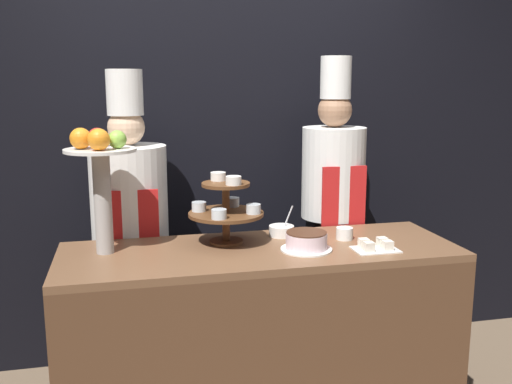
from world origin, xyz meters
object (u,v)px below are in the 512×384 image
fruit_pedestal (100,167)px  serving_bowl_far (282,231)px  cake_round (306,241)px  chef_left (130,224)px  chef_center_left (333,203)px  cup_white (344,233)px  tiered_stand (226,207)px  cake_square_tray (376,246)px

fruit_pedestal → serving_bowl_far: bearing=6.9°
cake_round → fruit_pedestal: bearing=170.0°
cake_round → chef_left: 0.98m
chef_center_left → cup_white: bearing=-103.1°
cake_round → cup_white: (0.24, 0.13, -0.01)m
tiered_stand → chef_left: bearing=139.0°
serving_bowl_far → chef_center_left: size_ratio=0.08×
cake_round → cake_square_tray: bearing=-13.3°
cake_round → cake_square_tray: size_ratio=1.17×
tiered_stand → fruit_pedestal: (-0.57, -0.03, 0.22)m
cup_white → tiered_stand: bearing=174.2°
tiered_stand → serving_bowl_far: (0.30, 0.07, -0.15)m
serving_bowl_far → cake_square_tray: bearing=-43.5°
tiered_stand → cup_white: bearing=-5.8°
cup_white → cake_square_tray: cup_white is taller
fruit_pedestal → cup_white: bearing=-1.4°
cake_round → chef_center_left: bearing=59.3°
fruit_pedestal → serving_bowl_far: 0.95m
cake_round → chef_left: size_ratio=0.14×
tiered_stand → cake_round: (0.34, -0.19, -0.14)m
chef_center_left → tiered_stand: bearing=-150.5°
fruit_pedestal → cake_round: (0.91, -0.16, -0.35)m
tiered_stand → cake_square_tray: (0.65, -0.27, -0.16)m
fruit_pedestal → chef_center_left: (1.26, 0.42, -0.31)m
fruit_pedestal → cake_square_tray: bearing=-10.9°
cake_round → cup_white: 0.28m
tiered_stand → fruit_pedestal: 0.61m
cake_square_tray → chef_center_left: 0.66m
cake_square_tray → chef_center_left: (0.03, 0.66, 0.07)m
fruit_pedestal → chef_center_left: size_ratio=0.31×
cake_round → serving_bowl_far: 0.27m
cake_round → chef_left: bearing=143.6°
serving_bowl_far → chef_center_left: bearing=39.0°
tiered_stand → chef_center_left: bearing=29.5°
cake_round → serving_bowl_far: bearing=99.7°
serving_bowl_far → chef_left: chef_left is taller
fruit_pedestal → serving_bowl_far: size_ratio=3.71×
tiered_stand → cake_round: tiered_stand is taller
cake_round → chef_center_left: 0.68m
cup_white → serving_bowl_far: 0.32m
chef_left → chef_center_left: chef_center_left is taller
cake_square_tray → chef_left: bearing=149.2°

